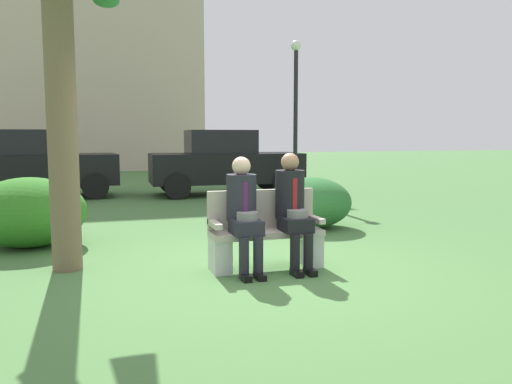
{
  "coord_description": "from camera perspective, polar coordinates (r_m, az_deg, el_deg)",
  "views": [
    {
      "loc": [
        -1.78,
        -5.47,
        1.53
      ],
      "look_at": [
        0.06,
        0.48,
        0.85
      ],
      "focal_mm": 36.11,
      "sensor_mm": 36.0,
      "label": 1
    }
  ],
  "objects": [
    {
      "name": "seated_man_left",
      "position": [
        5.74,
        -1.37,
        -1.85
      ],
      "size": [
        0.34,
        0.72,
        1.3
      ],
      "color": "#23232D",
      "rests_on": "ground"
    },
    {
      "name": "street_lamp",
      "position": [
        12.48,
        4.42,
        9.73
      ],
      "size": [
        0.24,
        0.24,
        3.77
      ],
      "color": "black",
      "rests_on": "ground"
    },
    {
      "name": "parked_car_far",
      "position": [
        13.49,
        -3.49,
        3.28
      ],
      "size": [
        3.94,
        1.79,
        1.68
      ],
      "color": "black",
      "rests_on": "ground"
    },
    {
      "name": "parked_car_near",
      "position": [
        13.71,
        -23.52,
        2.82
      ],
      "size": [
        4.01,
        1.95,
        1.68
      ],
      "color": "black",
      "rests_on": "ground"
    },
    {
      "name": "seated_man_right",
      "position": [
        5.93,
        4.07,
        -1.44
      ],
      "size": [
        0.34,
        0.72,
        1.33
      ],
      "color": "black",
      "rests_on": "ground"
    },
    {
      "name": "shrub_near_bench",
      "position": [
        8.62,
        6.13,
        -1.18
      ],
      "size": [
        1.36,
        1.24,
        0.85
      ],
      "primitive_type": "ellipsoid",
      "color": "#2B692F",
      "rests_on": "ground"
    },
    {
      "name": "ground_plane",
      "position": [
        5.95,
        0.82,
        -8.67
      ],
      "size": [
        80.0,
        80.0,
        0.0
      ],
      "primitive_type": "plane",
      "color": "#48743D"
    },
    {
      "name": "park_bench",
      "position": [
        6.0,
        1.0,
        -4.7
      ],
      "size": [
        1.3,
        0.44,
        0.9
      ],
      "color": "#B7AD9E",
      "rests_on": "ground"
    },
    {
      "name": "building_backdrop",
      "position": [
        27.96,
        -20.05,
        16.59
      ],
      "size": [
        12.28,
        9.14,
        13.42
      ],
      "color": "#C6AD9B",
      "rests_on": "ground"
    },
    {
      "name": "shrub_mid_lawn",
      "position": [
        7.77,
        -23.88,
        -2.05
      ],
      "size": [
        1.54,
        1.41,
        0.96
      ],
      "primitive_type": "ellipsoid",
      "color": "#2F7521",
      "rests_on": "ground"
    }
  ]
}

